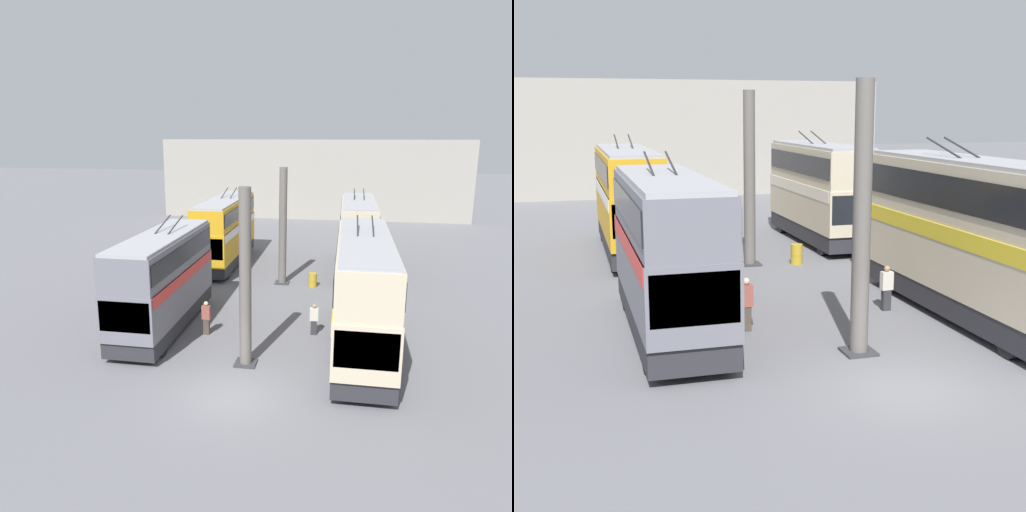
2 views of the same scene
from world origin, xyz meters
TOP-DOWN VIEW (x-y plane):
  - ground_plane at (0.00, 0.00)m, footprint 240.00×240.00m
  - depot_back_wall at (41.96, 0.00)m, footprint 0.50×36.00m
  - support_column_near at (2.89, 0.00)m, footprint 0.93×0.93m
  - support_column_far at (15.35, 0.00)m, footprint 0.93×0.93m
  - bus_left_near at (5.32, -4.98)m, footprint 10.94×2.54m
  - bus_left_far at (19.89, -4.98)m, footprint 9.76×2.54m
  - bus_right_near at (6.31, 4.98)m, footprint 9.43×2.54m
  - bus_right_far at (19.65, 4.98)m, footprint 10.87×2.54m
  - person_by_right_row at (5.83, 2.61)m, footprint 0.27×0.44m
  - person_by_left_row at (6.78, -2.70)m, footprint 0.27×0.44m
  - oil_drum at (14.92, -2.09)m, footprint 0.57×0.57m

SIDE VIEW (x-z plane):
  - ground_plane at x=0.00m, z-range 0.00..0.00m
  - oil_drum at x=14.92m, z-range 0.00..0.92m
  - person_by_left_row at x=6.78m, z-range 0.04..1.64m
  - person_by_right_row at x=5.83m, z-range 0.05..1.80m
  - bus_right_near at x=6.31m, z-range 0.03..5.62m
  - bus_right_far at x=19.65m, z-range 0.05..5.75m
  - bus_left_far at x=19.89m, z-range 0.05..5.84m
  - bus_left_near at x=5.32m, z-range 0.05..6.03m
  - support_column_near at x=2.89m, z-range -0.12..7.65m
  - support_column_far at x=15.35m, z-range -0.12..7.65m
  - depot_back_wall at x=41.96m, z-range 0.00..9.24m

